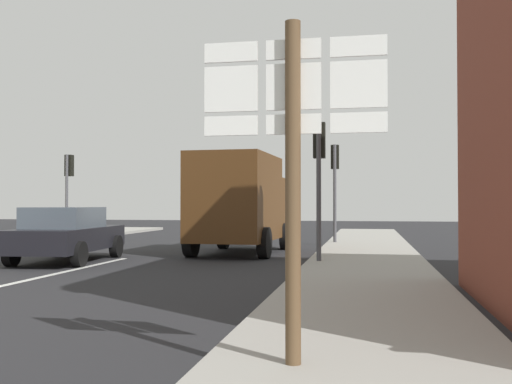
{
  "coord_description": "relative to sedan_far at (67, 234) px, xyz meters",
  "views": [
    {
      "loc": [
        6.81,
        -3.76,
        1.56
      ],
      "look_at": [
        4.08,
        10.58,
        1.85
      ],
      "focal_mm": 41.28,
      "sensor_mm": 36.0,
      "label": 1
    }
  ],
  "objects": [
    {
      "name": "route_sign_post",
      "position": [
        7.3,
        -9.37,
        1.24
      ],
      "size": [
        1.66,
        0.14,
        3.2
      ],
      "color": "brown",
      "rests_on": "ground"
    },
    {
      "name": "sedan_far",
      "position": [
        0.0,
        0.0,
        0.0
      ],
      "size": [
        2.25,
        4.34,
        1.47
      ],
      "color": "black",
      "rests_on": "ground"
    },
    {
      "name": "traffic_light_near_right",
      "position": [
        6.76,
        0.25,
        1.92
      ],
      "size": [
        0.3,
        0.49,
        3.62
      ],
      "color": "#47474C",
      "rests_on": "ground"
    },
    {
      "name": "ground_plane",
      "position": [
        1.15,
        -0.84,
        -0.76
      ],
      "size": [
        80.0,
        80.0,
        0.0
      ],
      "primitive_type": "plane",
      "color": "#232326"
    },
    {
      "name": "traffic_light_far_right",
      "position": [
        6.76,
        7.57,
        2.03
      ],
      "size": [
        0.3,
        0.49,
        3.77
      ],
      "color": "#47474C",
      "rests_on": "ground"
    },
    {
      "name": "traffic_light_far_left",
      "position": [
        -4.46,
        8.29,
        1.93
      ],
      "size": [
        0.3,
        0.49,
        3.63
      ],
      "color": "#47474C",
      "rests_on": "ground"
    },
    {
      "name": "sidewalk_right",
      "position": [
        7.93,
        -2.84,
        -0.69
      ],
      "size": [
        2.95,
        44.0,
        0.14
      ],
      "primitive_type": "cube",
      "color": "gray",
      "rests_on": "ground"
    },
    {
      "name": "delivery_truck",
      "position": [
        4.02,
        3.41,
        0.89
      ],
      "size": [
        2.65,
        5.08,
        3.05
      ],
      "color": "#4C2D14",
      "rests_on": "ground"
    }
  ]
}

